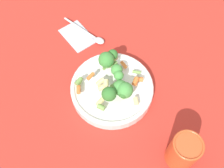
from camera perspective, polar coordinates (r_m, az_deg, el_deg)
name	(u,v)px	position (r m, az deg, el deg)	size (l,w,h in m)	color
ground_plane	(112,92)	(0.81, 0.00, -1.68)	(3.00, 3.00, 0.00)	#B72D23
bowl	(112,88)	(0.79, 0.00, -0.98)	(0.25, 0.25, 0.04)	white
pasta_salad	(115,80)	(0.74, 0.56, 0.79)	(0.20, 0.18, 0.07)	#8CB766
cup	(183,151)	(0.70, 15.29, -13.92)	(0.08, 0.08, 0.11)	#CC4C23
napkin	(77,36)	(0.94, -7.54, 10.38)	(0.11, 0.14, 0.01)	#B2BCC6
spoon	(91,35)	(0.92, -4.66, 10.60)	(0.10, 0.17, 0.01)	silver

